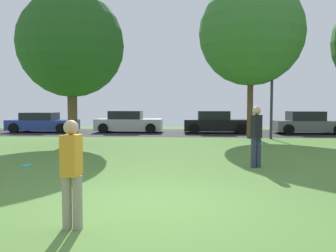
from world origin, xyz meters
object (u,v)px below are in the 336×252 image
Objects in this scene: oak_tree_center at (251,33)px; oak_tree_right at (71,45)px; parked_car_grey at (308,124)px; frisbee_disc at (26,165)px; parked_car_black at (216,123)px; parked_car_silver at (128,122)px; person_walking at (72,170)px; person_bystander at (256,134)px; parked_car_blue at (42,123)px; street_lamp_post at (272,96)px.

oak_tree_right is at bearing -158.38° from oak_tree_center.
oak_tree_right is 1.62× the size of parked_car_grey.
oak_tree_right reaches higher than frisbee_disc.
parked_car_silver is at bearing 177.77° from parked_car_black.
person_walking is 19.26m from parked_car_grey.
person_bystander is 0.40× the size of parked_car_silver.
frisbee_disc is at bearing 35.47° from person_walking.
oak_tree_right is 1.56× the size of parked_car_blue.
parked_car_silver is (0.87, 12.47, 0.64)m from frisbee_disc.
person_walking reaches higher than parked_car_black.
frisbee_disc is at bearing -132.30° from oak_tree_center.
parked_car_black is (11.44, -0.02, 0.04)m from parked_car_blue.
oak_tree_center reaches higher than street_lamp_post.
street_lamp_post reaches higher than parked_car_black.
person_bystander is 0.41× the size of parked_car_grey.
parked_car_grey is at bearing -2.41° from parked_car_silver.
parked_car_blue is at bearing 111.56° from frisbee_disc.
street_lamp_post is at bearing 17.01° from oak_tree_right.
parked_car_black is at bearing 61.72° from frisbee_disc.
oak_tree_center is 14.32m from parked_car_blue.
oak_tree_right is at bearing -57.10° from parked_car_blue.
parked_car_blue is at bearing 28.19° from person_walking.
person_walking is at bearing -71.17° from oak_tree_right.
frisbee_disc is 17.19m from parked_car_grey.
parked_car_silver is (-5.84, 12.34, -0.33)m from person_bystander.
parked_car_blue is at bearing 179.07° from parked_car_grey.
street_lamp_post is (2.47, 8.36, 1.28)m from person_bystander.
oak_tree_right is 1.53× the size of street_lamp_post.
oak_tree_center is at bearing -14.31° from parked_car_blue.
street_lamp_post reaches higher than parked_car_blue.
parked_car_silver reaches higher than frisbee_disc.
person_bystander is at bearing -36.91° from oak_tree_right.
frisbee_disc is at bearing -137.23° from street_lamp_post.
oak_tree_right is 14.84m from parked_car_grey.
frisbee_disc is at bearing -135.73° from parked_car_grey.
oak_tree_right is 0.82× the size of oak_tree_center.
street_lamp_post is at bearing -21.06° from person_walking.
oak_tree_right is at bearing -162.99° from street_lamp_post.
parked_car_blue is at bearing 179.90° from parked_car_black.
parked_car_grey is (4.15, 3.03, -4.98)m from oak_tree_center.
parked_car_black is at bearing 124.55° from street_lamp_post.
street_lamp_post is (9.18, 8.49, 2.24)m from frisbee_disc.
parked_car_black is at bearing -11.52° from person_bystander.
frisbee_disc is at bearing -84.95° from oak_tree_right.
oak_tree_right is 25.50× the size of frisbee_disc.
parked_car_grey is at bearing 44.27° from frisbee_disc.
frisbee_disc is 13.92m from parked_car_black.
street_lamp_post is at bearing -55.45° from parked_car_black.
oak_tree_center is at bearing -25.79° from parked_car_silver.
street_lamp_post reaches higher than person_walking.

